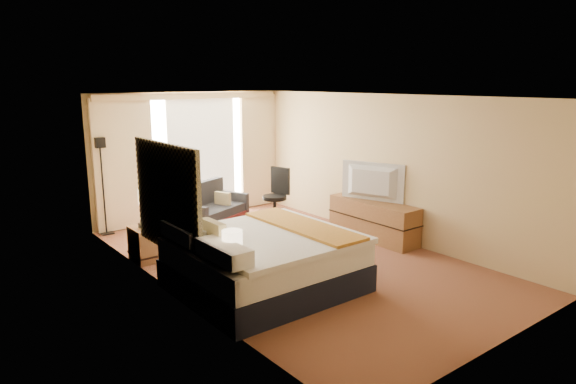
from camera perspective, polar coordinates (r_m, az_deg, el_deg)
floor at (r=8.35m, az=0.75°, el=-7.52°), size 4.20×7.00×0.02m
ceiling at (r=7.86m, az=0.80°, el=10.61°), size 4.20×7.00×0.02m
wall_back at (r=10.91m, az=-10.85°, el=4.02°), size 4.20×0.02×2.60m
wall_front at (r=5.78m, az=23.12°, el=-4.09°), size 4.20×0.02×2.60m
wall_left at (r=6.91m, az=-12.93°, el=-0.83°), size 0.02×7.00×2.60m
wall_right at (r=9.44m, az=10.77°, el=2.75°), size 0.02×7.00×2.60m
headboard at (r=7.11m, az=-13.32°, el=-0.65°), size 0.06×1.85×1.50m
nightstand_left at (r=6.45m, az=-6.51°, el=-11.16°), size 0.45×0.52×0.55m
nightstand_right at (r=8.55m, az=-15.39°, el=-5.55°), size 0.45×0.52×0.55m
media_dresser at (r=9.45m, az=9.45°, el=-3.10°), size 0.50×1.80×0.70m
window at (r=11.00m, az=-9.63°, el=4.24°), size 2.30×0.02×2.30m
curtains at (r=10.80m, az=-10.62°, el=4.53°), size 4.12×0.19×2.56m
bed at (r=7.12m, az=-2.66°, el=-7.64°), size 2.27×2.08×1.10m
loveseat at (r=10.19m, az=-8.48°, el=-2.27°), size 1.58×1.22×0.88m
floor_lamp at (r=10.01m, az=-20.02°, el=2.69°), size 0.23×0.23×1.82m
desk_chair at (r=10.33m, az=-1.29°, el=-0.74°), size 0.55×0.55×1.12m
lamp_left at (r=6.22m, az=-6.21°, el=-5.33°), size 0.25×0.25×0.53m
lamp_right at (r=8.33m, az=-15.29°, el=-0.59°), size 0.30×0.30×0.63m
tissue_box at (r=6.39m, az=-5.95°, el=-8.18°), size 0.12×0.12×0.11m
telephone at (r=8.46m, az=-15.50°, el=-3.54°), size 0.23×0.20×0.08m
television at (r=9.29m, az=9.11°, el=1.07°), size 0.55×1.18×0.69m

